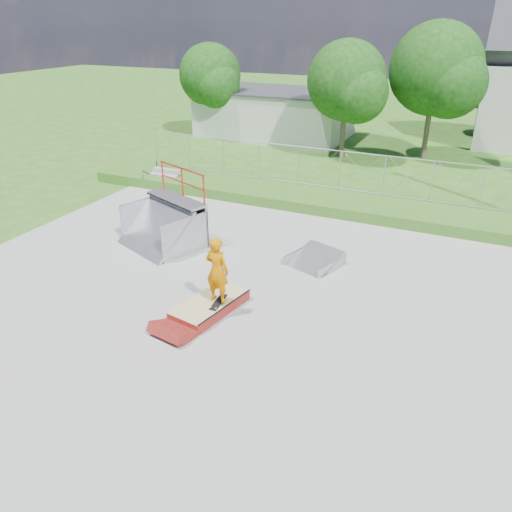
{
  "coord_description": "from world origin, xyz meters",
  "views": [
    {
      "loc": [
        5.76,
        -11.1,
        7.75
      ],
      "look_at": [
        0.02,
        1.37,
        1.1
      ],
      "focal_mm": 35.0,
      "sensor_mm": 36.0,
      "label": 1
    }
  ],
  "objects_px": {
    "grind_box": "(210,306)",
    "flat_bank_ramp": "(314,259)",
    "skater": "(217,273)",
    "quarter_pipe": "(159,211)"
  },
  "relations": [
    {
      "from": "skater",
      "to": "flat_bank_ramp",
      "type": "bearing_deg",
      "value": -106.57
    },
    {
      "from": "quarter_pipe",
      "to": "skater",
      "type": "distance_m",
      "value": 5.35
    },
    {
      "from": "flat_bank_ramp",
      "to": "grind_box",
      "type": "bearing_deg",
      "value": -95.42
    },
    {
      "from": "grind_box",
      "to": "skater",
      "type": "distance_m",
      "value": 1.22
    },
    {
      "from": "grind_box",
      "to": "flat_bank_ramp",
      "type": "relative_size",
      "value": 1.59
    },
    {
      "from": "grind_box",
      "to": "flat_bank_ramp",
      "type": "height_order",
      "value": "flat_bank_ramp"
    },
    {
      "from": "grind_box",
      "to": "quarter_pipe",
      "type": "bearing_deg",
      "value": 150.5
    },
    {
      "from": "quarter_pipe",
      "to": "skater",
      "type": "height_order",
      "value": "quarter_pipe"
    },
    {
      "from": "grind_box",
      "to": "quarter_pipe",
      "type": "height_order",
      "value": "quarter_pipe"
    },
    {
      "from": "quarter_pipe",
      "to": "flat_bank_ramp",
      "type": "height_order",
      "value": "quarter_pipe"
    }
  ]
}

